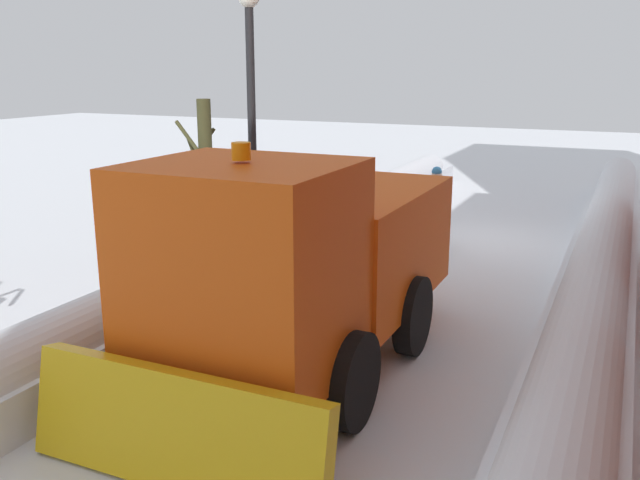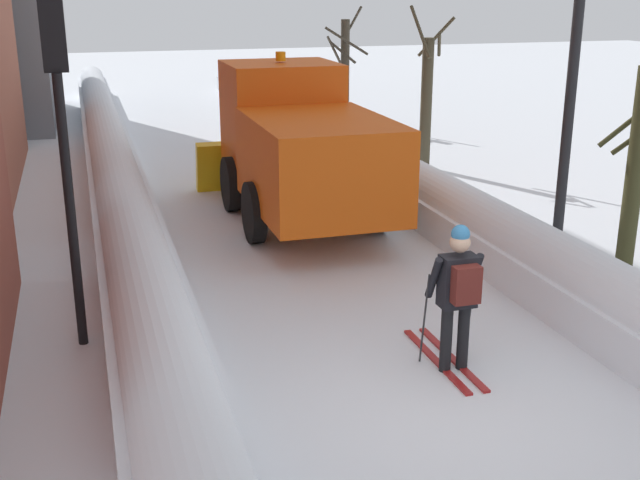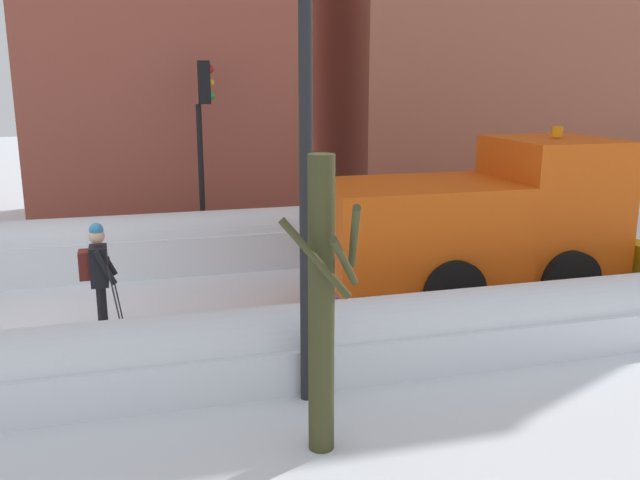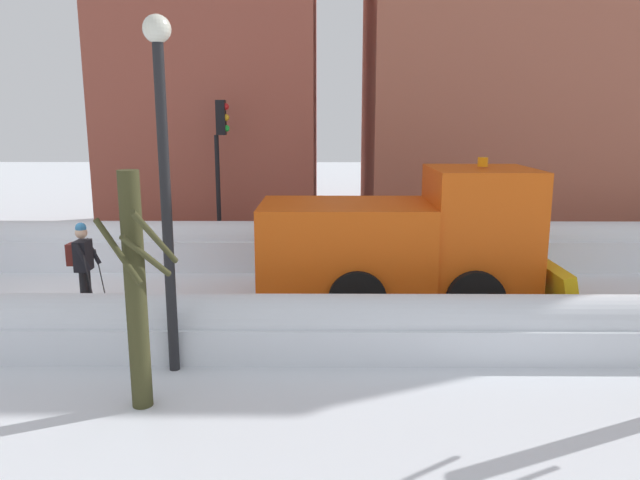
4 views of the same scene
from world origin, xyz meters
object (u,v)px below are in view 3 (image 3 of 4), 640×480
object	(u,v)px
skier	(99,274)
bare_tree_near	(323,304)
traffic_light_pole	(204,122)
street_lamp	(306,132)
plow_truck	(483,220)

from	to	relation	value
skier	bare_tree_near	bearing A→B (deg)	30.01
traffic_light_pole	street_lamp	world-z (taller)	street_lamp
traffic_light_pole	bare_tree_near	distance (m)	8.54
traffic_light_pole	street_lamp	xyz separation A→B (m)	(7.22, 0.41, 0.31)
skier	bare_tree_near	world-z (taller)	bare_tree_near
skier	street_lamp	xyz separation A→B (m)	(3.00, 2.56, 2.35)
skier	bare_tree_near	distance (m)	4.89
skier	traffic_light_pole	distance (m)	5.16
plow_truck	skier	xyz separation A→B (m)	(0.07, -6.65, -0.48)
bare_tree_near	skier	bearing A→B (deg)	-149.99
street_lamp	bare_tree_near	size ratio (longest dim) A/B	1.64
street_lamp	bare_tree_near	xyz separation A→B (m)	(1.20, -0.13, -1.68)
traffic_light_pole	street_lamp	size ratio (longest dim) A/B	0.82
street_lamp	bare_tree_near	distance (m)	2.07
traffic_light_pole	street_lamp	bearing A→B (deg)	3.25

